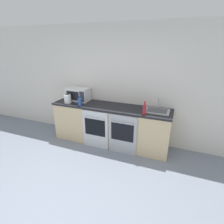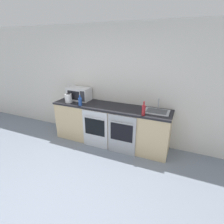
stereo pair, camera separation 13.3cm
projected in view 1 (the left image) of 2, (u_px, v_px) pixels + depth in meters
name	position (u px, v px, depth m)	size (l,w,h in m)	color
ground_plane	(54.00, 215.00, 2.37)	(16.00, 16.00, 0.00)	gray
wall_back	(116.00, 85.00, 3.97)	(10.00, 0.06, 2.60)	silver
counter_back	(110.00, 125.00, 3.99)	(2.65, 0.63, 0.91)	#D1B789
oven_left	(95.00, 130.00, 3.79)	(0.59, 0.06, 0.86)	silver
oven_right	(122.00, 135.00, 3.58)	(0.59, 0.06, 0.86)	#A8AAAF
microwave	(78.00, 94.00, 4.16)	(0.53, 0.33, 0.30)	silver
bottle_red	(144.00, 110.00, 3.30)	(0.07, 0.07, 0.28)	maroon
bottle_blue	(80.00, 102.00, 3.79)	(0.08, 0.08, 0.24)	#234793
kettle	(68.00, 99.00, 3.99)	(0.16, 0.16, 0.21)	white
sink	(157.00, 111.00, 3.52)	(0.49, 0.37, 0.24)	#A8AAAF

